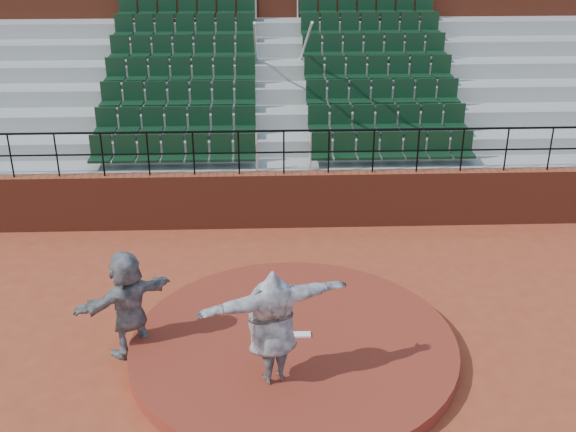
% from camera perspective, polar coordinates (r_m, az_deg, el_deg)
% --- Properties ---
extents(ground, '(90.00, 90.00, 0.00)m').
position_cam_1_polar(ground, '(12.45, 0.43, -10.75)').
color(ground, '#993C22').
rests_on(ground, ground).
extents(pitchers_mound, '(5.50, 5.50, 0.25)m').
position_cam_1_polar(pitchers_mound, '(12.38, 0.43, -10.28)').
color(pitchers_mound, maroon).
rests_on(pitchers_mound, ground).
extents(pitching_rubber, '(0.60, 0.15, 0.03)m').
position_cam_1_polar(pitching_rubber, '(12.42, 0.41, -9.36)').
color(pitching_rubber, white).
rests_on(pitching_rubber, pitchers_mound).
extents(boundary_wall, '(24.00, 0.30, 1.30)m').
position_cam_1_polar(boundary_wall, '(16.49, -0.32, 1.30)').
color(boundary_wall, maroon).
rests_on(boundary_wall, ground).
extents(wall_railing, '(24.04, 0.05, 1.03)m').
position_cam_1_polar(wall_railing, '(15.99, -0.33, 5.83)').
color(wall_railing, black).
rests_on(wall_railing, boundary_wall).
extents(seating_deck, '(24.00, 5.97, 4.63)m').
position_cam_1_polar(seating_deck, '(19.63, -0.67, 7.72)').
color(seating_deck, '#979792').
rests_on(seating_deck, ground).
extents(press_box_facade, '(24.00, 3.00, 7.10)m').
position_cam_1_polar(press_box_facade, '(23.01, -0.97, 15.65)').
color(press_box_facade, maroon).
rests_on(press_box_facade, ground).
extents(pitcher, '(2.43, 1.40, 1.91)m').
position_cam_1_polar(pitcher, '(10.94, -1.26, -8.69)').
color(pitcher, black).
rests_on(pitcher, pitchers_mound).
extents(fielder, '(1.73, 1.49, 1.88)m').
position_cam_1_polar(fielder, '(12.27, -12.53, -6.75)').
color(fielder, black).
rests_on(fielder, ground).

